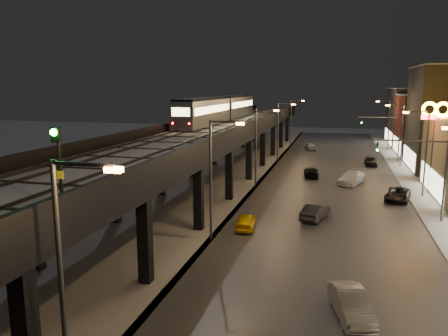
# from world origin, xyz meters

# --- Properties ---
(ground) EXTENTS (220.00, 220.00, 0.00)m
(ground) POSITION_xyz_m (0.00, 0.00, 0.00)
(ground) COLOR silver
(road_surface) EXTENTS (17.00, 120.00, 0.06)m
(road_surface) POSITION_xyz_m (7.50, 35.00, 0.03)
(road_surface) COLOR #46474D
(road_surface) RESTS_ON ground
(sidewalk_right) EXTENTS (4.00, 120.00, 0.14)m
(sidewalk_right) POSITION_xyz_m (17.50, 35.00, 0.07)
(sidewalk_right) COLOR #9FA1A8
(sidewalk_right) RESTS_ON ground
(under_viaduct_pavement) EXTENTS (11.00, 120.00, 0.06)m
(under_viaduct_pavement) POSITION_xyz_m (-6.00, 35.00, 0.03)
(under_viaduct_pavement) COLOR #9FA1A8
(under_viaduct_pavement) RESTS_ON ground
(elevated_viaduct) EXTENTS (9.00, 100.00, 6.30)m
(elevated_viaduct) POSITION_xyz_m (-6.00, 31.84, 5.62)
(elevated_viaduct) COLOR black
(elevated_viaduct) RESTS_ON ground
(viaduct_trackbed) EXTENTS (8.40, 100.00, 0.32)m
(viaduct_trackbed) POSITION_xyz_m (-6.01, 31.97, 6.39)
(viaduct_trackbed) COLOR #B2B7C1
(viaduct_trackbed) RESTS_ON elevated_viaduct
(viaduct_parapet_streetside) EXTENTS (0.30, 100.00, 1.10)m
(viaduct_parapet_streetside) POSITION_xyz_m (-1.65, 32.00, 6.85)
(viaduct_parapet_streetside) COLOR black
(viaduct_parapet_streetside) RESTS_ON elevated_viaduct
(viaduct_parapet_far) EXTENTS (0.30, 100.00, 1.10)m
(viaduct_parapet_far) POSITION_xyz_m (-10.35, 32.00, 6.85)
(viaduct_parapet_far) COLOR black
(viaduct_parapet_far) RESTS_ON elevated_viaduct
(building_e) EXTENTS (12.20, 12.20, 10.16)m
(building_e) POSITION_xyz_m (23.99, 62.00, 5.08)
(building_e) COLOR maroon
(building_e) RESTS_ON ground
(building_f) EXTENTS (12.20, 16.20, 11.16)m
(building_f) POSITION_xyz_m (23.99, 76.00, 5.58)
(building_f) COLOR #28282D
(building_f) RESTS_ON ground
(streetlight_left_0) EXTENTS (2.57, 0.28, 9.00)m
(streetlight_left_0) POSITION_xyz_m (-0.43, -5.00, 5.24)
(streetlight_left_0) COLOR #38383A
(streetlight_left_0) RESTS_ON ground
(streetlight_left_1) EXTENTS (2.57, 0.28, 9.00)m
(streetlight_left_1) POSITION_xyz_m (-0.43, 13.00, 5.24)
(streetlight_left_1) COLOR #38383A
(streetlight_left_1) RESTS_ON ground
(streetlight_left_2) EXTENTS (2.57, 0.28, 9.00)m
(streetlight_left_2) POSITION_xyz_m (-0.43, 31.00, 5.24)
(streetlight_left_2) COLOR #38383A
(streetlight_left_2) RESTS_ON ground
(streetlight_right_2) EXTENTS (2.56, 0.28, 9.00)m
(streetlight_right_2) POSITION_xyz_m (16.73, 31.00, 5.24)
(streetlight_right_2) COLOR #38383A
(streetlight_right_2) RESTS_ON ground
(streetlight_left_3) EXTENTS (2.57, 0.28, 9.00)m
(streetlight_left_3) POSITION_xyz_m (-0.43, 49.00, 5.24)
(streetlight_left_3) COLOR #38383A
(streetlight_left_3) RESTS_ON ground
(streetlight_right_3) EXTENTS (2.56, 0.28, 9.00)m
(streetlight_right_3) POSITION_xyz_m (16.73, 49.00, 5.24)
(streetlight_right_3) COLOR #38383A
(streetlight_right_3) RESTS_ON ground
(streetlight_left_4) EXTENTS (2.57, 0.28, 9.00)m
(streetlight_left_4) POSITION_xyz_m (-0.43, 67.00, 5.24)
(streetlight_left_4) COLOR #38383A
(streetlight_left_4) RESTS_ON ground
(streetlight_right_4) EXTENTS (2.56, 0.28, 9.00)m
(streetlight_right_4) POSITION_xyz_m (16.73, 67.00, 5.24)
(streetlight_right_4) COLOR #38383A
(streetlight_right_4) RESTS_ON ground
(traffic_light_rig_a) EXTENTS (6.10, 0.34, 7.00)m
(traffic_light_rig_a) POSITION_xyz_m (15.84, 22.00, 4.50)
(traffic_light_rig_a) COLOR #38383A
(traffic_light_rig_a) RESTS_ON ground
(traffic_light_rig_b) EXTENTS (6.10, 0.34, 7.00)m
(traffic_light_rig_b) POSITION_xyz_m (15.84, 52.00, 4.50)
(traffic_light_rig_b) COLOR #38383A
(traffic_light_rig_b) RESTS_ON ground
(subway_train) EXTENTS (2.83, 34.07, 3.37)m
(subway_train) POSITION_xyz_m (-8.50, 44.88, 8.30)
(subway_train) COLOR gray
(subway_train) RESTS_ON viaduct_trackbed
(rail_signal) EXTENTS (0.37, 0.44, 3.21)m
(rail_signal) POSITION_xyz_m (-2.10, -2.76, 8.90)
(rail_signal) COLOR black
(rail_signal) RESTS_ON viaduct_trackbed
(car_taxi) EXTENTS (1.81, 3.77, 1.24)m
(car_taxi) POSITION_xyz_m (1.32, 16.12, 0.62)
(car_taxi) COLOR #ECBB02
(car_taxi) RESTS_ON ground
(car_near_white) EXTENTS (2.52, 4.36, 1.36)m
(car_near_white) POSITION_xyz_m (6.64, 20.08, 0.68)
(car_near_white) COLOR black
(car_near_white) RESTS_ON ground
(car_mid_dark) EXTENTS (2.18, 4.41, 1.23)m
(car_mid_dark) POSITION_xyz_m (5.09, 38.52, 0.62)
(car_mid_dark) COLOR black
(car_mid_dark) RESTS_ON ground
(car_far_white) EXTENTS (2.42, 4.16, 1.33)m
(car_far_white) POSITION_xyz_m (3.35, 63.25, 0.67)
(car_far_white) COLOR silver
(car_far_white) RESTS_ON ground
(car_onc_silver) EXTENTS (2.44, 4.38, 1.37)m
(car_onc_silver) POSITION_xyz_m (9.21, 3.92, 0.68)
(car_onc_silver) COLOR gray
(car_onc_silver) RESTS_ON ground
(car_onc_dark) EXTENTS (3.14, 5.05, 1.30)m
(car_onc_dark) POSITION_xyz_m (14.28, 28.65, 0.65)
(car_onc_dark) COLOR black
(car_onc_dark) RESTS_ON ground
(car_onc_white) EXTENTS (3.75, 5.59, 1.50)m
(car_onc_white) POSITION_xyz_m (10.01, 35.66, 0.75)
(car_onc_white) COLOR silver
(car_onc_white) RESTS_ON ground
(car_onc_red) EXTENTS (1.74, 4.04, 1.36)m
(car_onc_red) POSITION_xyz_m (12.95, 48.89, 0.68)
(car_onc_red) COLOR black
(car_onc_red) RESTS_ON ground
(sign_mcdonalds) EXTENTS (2.92, 0.49, 9.83)m
(sign_mcdonalds) POSITION_xyz_m (18.00, 33.01, 7.97)
(sign_mcdonalds) COLOR #38383A
(sign_mcdonalds) RESTS_ON ground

